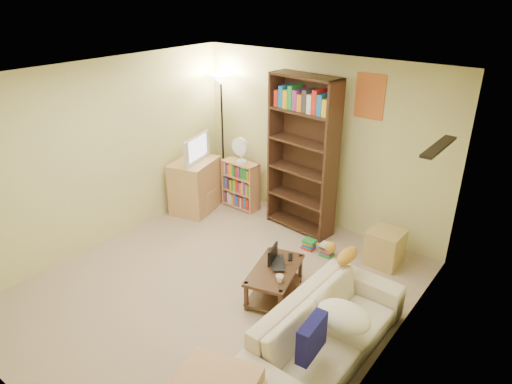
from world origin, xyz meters
TOP-DOWN VIEW (x-y plane):
  - room at (0.00, 0.01)m, footprint 4.50×4.54m
  - sofa at (1.55, -0.13)m, footprint 2.04×0.87m
  - navy_pillow at (1.64, -0.56)m, footprint 0.15×0.39m
  - cream_blanket at (1.70, -0.08)m, footprint 0.54×0.39m
  - tabby_cat at (1.31, 0.65)m, footprint 0.46×0.17m
  - coffee_table at (0.62, 0.32)m, footprint 0.68×0.94m
  - laptop at (0.64, 0.45)m, footprint 0.57×0.57m
  - laptop_screen at (0.52, 0.41)m, footprint 0.09×0.27m
  - mug at (0.81, 0.14)m, footprint 0.09×0.09m
  - tv_remote at (0.64, 0.62)m, footprint 0.12×0.15m
  - tv_stand at (-1.70, 1.39)m, footprint 0.73×0.89m
  - television at (-1.70, 1.39)m, footprint 0.76×0.45m
  - tall_bookshelf at (-0.04, 1.89)m, footprint 1.05×0.44m
  - short_bookshelf at (-1.17, 1.88)m, footprint 0.62×0.26m
  - desk_fan at (-1.13, 1.84)m, footprint 0.28×0.16m
  - floor_lamp at (-1.67, 2.05)m, footprint 0.35×0.35m
  - side_table at (1.35, 1.75)m, footprint 0.42×0.42m
  - book_stacks at (0.55, 1.45)m, footprint 0.45×0.15m

SIDE VIEW (x-z plane):
  - book_stacks at x=0.55m, z-range -0.01..0.18m
  - coffee_table at x=0.62m, z-range 0.05..0.42m
  - side_table at x=1.35m, z-range 0.00..0.47m
  - sofa at x=1.55m, z-range 0.00..0.59m
  - tv_remote at x=0.64m, z-range 0.37..0.39m
  - laptop at x=0.64m, z-range 0.37..0.40m
  - short_bookshelf at x=-1.17m, z-range 0.00..0.79m
  - tv_stand at x=-1.70m, z-range 0.00..0.83m
  - mug at x=0.81m, z-range 0.37..0.46m
  - laptop_screen at x=0.52m, z-range 0.39..0.58m
  - cream_blanket at x=1.70m, z-range 0.39..0.62m
  - navy_pillow at x=1.64m, z-range 0.39..0.73m
  - tabby_cat at x=1.31m, z-range 0.59..0.75m
  - desk_fan at x=-1.13m, z-range 0.81..1.23m
  - television at x=-1.70m, z-range 0.83..1.24m
  - tall_bookshelf at x=-0.04m, z-range 0.06..2.32m
  - room at x=0.00m, z-range 0.36..2.88m
  - floor_lamp at x=-1.67m, z-range 0.61..2.68m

